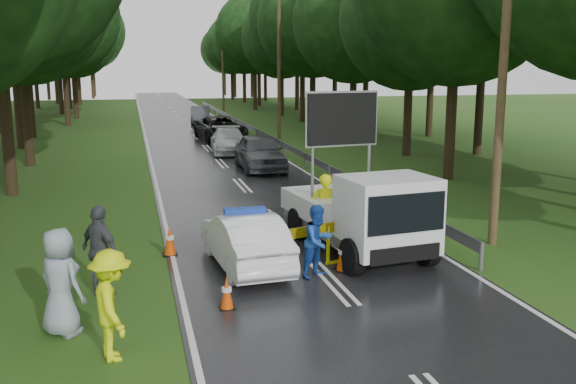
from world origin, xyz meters
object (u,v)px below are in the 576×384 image
object	(u,v)px
queue_car_second	(229,141)
queue_car_third	(221,128)
work_truck	(363,212)
civilian	(318,241)
queue_car_first	(260,152)
barrier	(303,238)
queue_car_fourth	(200,115)
police_sedan	(245,241)
officer	(324,209)

from	to	relation	value
queue_car_second	queue_car_third	distance (m)	6.01
work_truck	civilian	bearing A→B (deg)	-145.35
queue_car_first	queue_car_third	world-z (taller)	queue_car_first
barrier	queue_car_fourth	size ratio (longest dim) A/B	0.56
queue_car_first	police_sedan	bearing A→B (deg)	-101.43
queue_car_fourth	work_truck	bearing A→B (deg)	-83.08
queue_car_first	queue_car_fourth	distance (m)	24.20
work_truck	barrier	xyz separation A→B (m)	(-1.84, -0.96, -0.30)
work_truck	civilian	xyz separation A→B (m)	(-1.61, -1.46, -0.26)
work_truck	barrier	bearing A→B (deg)	-160.00
police_sedan	barrier	xyz separation A→B (m)	(1.27, -0.59, 0.14)
queue_car_second	queue_car_fourth	bearing A→B (deg)	93.31
officer	queue_car_third	xyz separation A→B (m)	(0.60, 24.80, -0.20)
barrier	queue_car_first	xyz separation A→B (m)	(1.91, 14.85, 0.02)
police_sedan	queue_car_second	bearing A→B (deg)	-102.22
police_sedan	work_truck	distance (m)	3.16
queue_car_third	work_truck	bearing A→B (deg)	-95.42
work_truck	queue_car_third	world-z (taller)	work_truck
civilian	queue_car_fourth	bearing A→B (deg)	57.26
barrier	work_truck	bearing A→B (deg)	8.00
work_truck	civilian	world-z (taller)	work_truck
officer	queue_car_first	world-z (taller)	officer
work_truck	queue_car_second	size ratio (longest dim) A/B	1.15
civilian	queue_car_third	xyz separation A→B (m)	(1.51, 27.35, -0.07)
queue_car_fourth	queue_car_second	bearing A→B (deg)	-84.41
queue_car_third	officer	bearing A→B (deg)	-97.03
work_truck	queue_car_fourth	world-z (taller)	work_truck
police_sedan	queue_car_fourth	size ratio (longest dim) A/B	0.95
barrier	queue_car_second	world-z (taller)	queue_car_second
officer	civilian	bearing A→B (deg)	67.32
queue_car_first	officer	bearing A→B (deg)	-92.30
police_sedan	work_truck	world-z (taller)	work_truck
work_truck	queue_car_second	bearing A→B (deg)	83.90
barrier	queue_car_third	world-z (taller)	queue_car_third
barrier	queue_car_second	xyz separation A→B (m)	(1.36, 20.85, -0.13)
police_sedan	work_truck	bearing A→B (deg)	-178.00
civilian	queue_car_third	world-z (taller)	civilian
police_sedan	officer	distance (m)	2.84
barrier	civilian	bearing A→B (deg)	-84.67
police_sedan	barrier	bearing A→B (deg)	150.35
queue_car_first	queue_car_second	size ratio (longest dim) A/B	1.04
queue_car_second	barrier	bearing A→B (deg)	-89.27
police_sedan	queue_car_fourth	bearing A→B (deg)	-99.28
police_sedan	officer	size ratio (longest dim) A/B	2.11
queue_car_second	civilian	bearing A→B (deg)	-88.56
queue_car_second	queue_car_fourth	xyz separation A→B (m)	(0.37, 18.19, 0.04)
queue_car_second	queue_car_fourth	world-z (taller)	queue_car_fourth
officer	queue_car_first	size ratio (longest dim) A/B	0.40
civilian	queue_car_first	size ratio (longest dim) A/B	0.35
queue_car_second	queue_car_third	size ratio (longest dim) A/B	0.84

